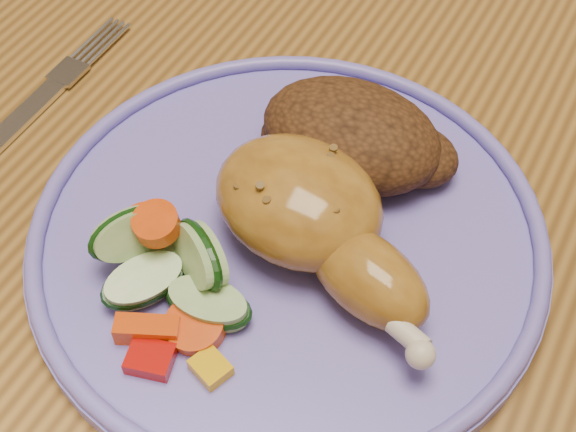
{
  "coord_description": "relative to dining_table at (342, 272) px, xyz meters",
  "views": [
    {
      "loc": [
        0.12,
        -0.3,
        1.13
      ],
      "look_at": [
        -0.02,
        -0.05,
        0.78
      ],
      "focal_mm": 50.0,
      "sensor_mm": 36.0,
      "label": 1
    }
  ],
  "objects": [
    {
      "name": "plate",
      "position": [
        -0.02,
        -0.05,
        0.09
      ],
      "size": [
        0.3,
        0.3,
        0.01
      ],
      "primitive_type": "cylinder",
      "color": "#6C61C9",
      "rests_on": "dining_table"
    },
    {
      "name": "dining_table",
      "position": [
        0.0,
        0.0,
        0.0
      ],
      "size": [
        0.9,
        1.4,
        0.75
      ],
      "color": "olive",
      "rests_on": "ground"
    },
    {
      "name": "fork",
      "position": [
        -0.22,
        -0.04,
        0.09
      ],
      "size": [
        0.02,
        0.18,
        0.0
      ],
      "color": "silver",
      "rests_on": "dining_table"
    },
    {
      "name": "vegetable_pile",
      "position": [
        -0.06,
        -0.11,
        0.11
      ],
      "size": [
        0.11,
        0.1,
        0.05
      ],
      "color": "#A50A05",
      "rests_on": "plate"
    },
    {
      "name": "rice_pilaf",
      "position": [
        -0.01,
        0.02,
        0.11
      ],
      "size": [
        0.12,
        0.08,
        0.05
      ],
      "color": "#472811",
      "rests_on": "plate"
    },
    {
      "name": "plate_rim",
      "position": [
        -0.02,
        -0.05,
        0.1
      ],
      "size": [
        0.3,
        0.3,
        0.01
      ],
      "primitive_type": "torus",
      "color": "#6C61C9",
      "rests_on": "plate"
    },
    {
      "name": "chicken_leg",
      "position": [
        0.0,
        -0.05,
        0.12
      ],
      "size": [
        0.16,
        0.11,
        0.05
      ],
      "color": "#A67022",
      "rests_on": "plate"
    }
  ]
}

